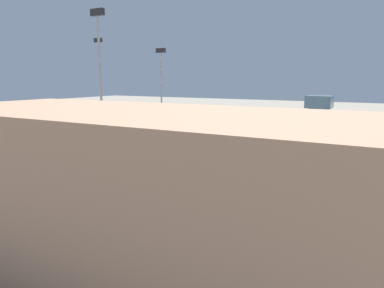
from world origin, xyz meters
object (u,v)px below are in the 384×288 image
train_on_track_3 (168,146)px  light_mast_2 (161,81)px  maintenance_shed (149,193)px  train_on_track_1 (380,154)px  train_on_track_4 (266,163)px  light_mast_0 (100,73)px  train_on_track_5 (49,142)px  light_mast_1 (100,69)px  control_tower (318,116)px  train_on_track_0 (260,141)px

train_on_track_3 → light_mast_2: size_ratio=2.75×
train_on_track_3 → maintenance_shed: 46.41m
train_on_track_1 → light_mast_2: bearing=-8.9°
maintenance_shed → train_on_track_4: bearing=-89.0°
train_on_track_3 → light_mast_0: bearing=-27.2°
train_on_track_3 → train_on_track_5: bearing=21.6°
light_mast_1 → light_mast_2: 33.36m
train_on_track_4 → control_tower: 34.54m
train_on_track_4 → control_tower: (-2.48, -34.08, 5.02)m
train_on_track_0 → train_on_track_1: (-24.55, 5.00, 0.56)m
train_on_track_3 → train_on_track_1: size_ratio=1.41×
train_on_track_4 → light_mast_0: (59.06, -23.48, 15.61)m
light_mast_2 → control_tower: (-39.43, -10.64, -8.55)m
light_mast_0 → train_on_track_1: bearing=173.6°
light_mast_0 → control_tower: light_mast_0 is taller
light_mast_2 → control_tower: bearing=-164.9°
train_on_track_0 → light_mast_1: bearing=54.1°
light_mast_0 → light_mast_1: (-30.52, 32.25, 0.18)m
train_on_track_0 → train_on_track_3: bearing=44.4°
train_on_track_3 → train_on_track_5: (25.30, 10.00, 0.08)m
light_mast_0 → maintenance_shed: bearing=135.7°
train_on_track_5 → train_on_track_0: bearing=-148.4°
light_mast_1 → maintenance_shed: size_ratio=0.66×
light_mast_0 → light_mast_2: (-22.12, 0.04, -2.05)m
maintenance_shed → control_tower: maintenance_shed is taller
train_on_track_4 → train_on_track_1: size_ratio=1.41×
train_on_track_5 → train_on_track_4: (-48.32, -5.00, -0.06)m
light_mast_2 → train_on_track_1: bearing=171.1°
train_on_track_5 → train_on_track_4: bearing=-174.1°
train_on_track_3 → train_on_track_4: size_ratio=1.00×
light_mast_0 → control_tower: 63.34m
light_mast_0 → control_tower: bearing=-170.2°
train_on_track_1 → light_mast_2: 55.96m
light_mast_1 → maintenance_shed: bearing=138.4°
train_on_track_4 → light_mast_1: bearing=17.1°
train_on_track_1 → train_on_track_5: bearing=17.1°
train_on_track_0 → light_mast_1: light_mast_1 is taller
light_mast_1 → light_mast_2: bearing=-75.4°
maintenance_shed → control_tower: 68.76m
train_on_track_0 → control_tower: size_ratio=9.51×
light_mast_1 → train_on_track_0: bearing=-125.9°
train_on_track_5 → train_on_track_3: bearing=-158.4°
train_on_track_4 → light_mast_2: size_ratio=2.75×
light_mast_1 → control_tower: size_ratio=2.34×
train_on_track_5 → control_tower: bearing=-142.4°
train_on_track_3 → train_on_track_1: train_on_track_1 is taller
light_mast_2 → maintenance_shed: (-37.56, 58.09, -8.80)m
light_mast_1 → light_mast_2: light_mast_1 is taller
train_on_track_5 → train_on_track_4: size_ratio=0.15×
train_on_track_4 → train_on_track_1: train_on_track_1 is taller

